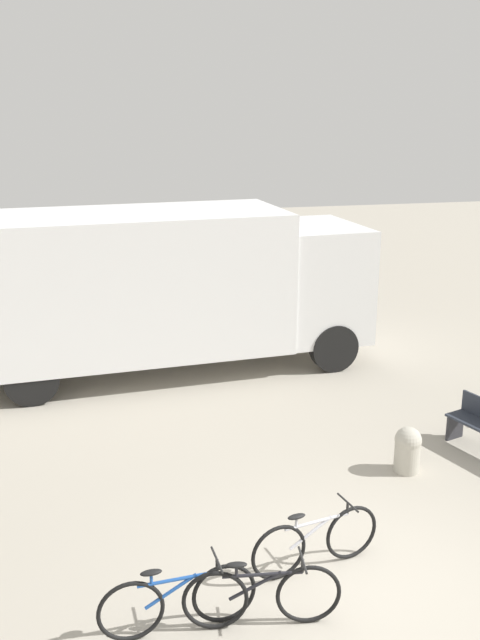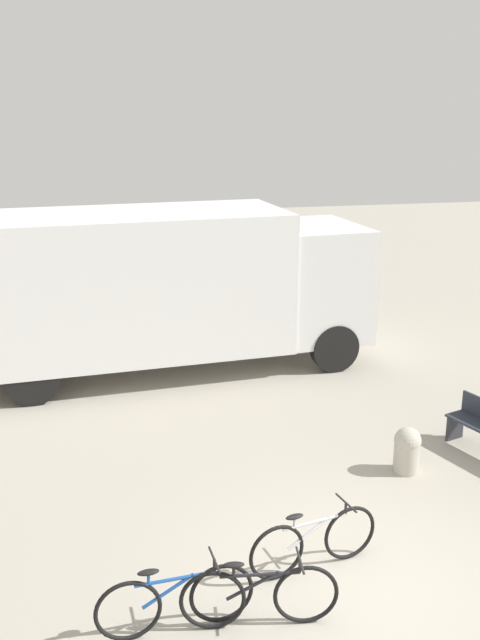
{
  "view_description": "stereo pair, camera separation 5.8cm",
  "coord_description": "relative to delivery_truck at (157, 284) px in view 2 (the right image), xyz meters",
  "views": [
    {
      "loc": [
        -2.87,
        -6.2,
        5.14
      ],
      "look_at": [
        -0.31,
        4.9,
        1.71
      ],
      "focal_mm": 40.0,
      "sensor_mm": 36.0,
      "label": 1
    },
    {
      "loc": [
        -2.81,
        -6.21,
        5.14
      ],
      "look_at": [
        -0.31,
        4.9,
        1.71
      ],
      "focal_mm": 40.0,
      "sensor_mm": 36.0,
      "label": 2
    }
  ],
  "objects": [
    {
      "name": "ground_plane",
      "position": [
        1.41,
        -7.44,
        -1.78
      ],
      "size": [
        60.0,
        60.0,
        0.0
      ],
      "primitive_type": "plane",
      "color": "#A8A091"
    },
    {
      "name": "bicycle_near",
      "position": [
        -0.71,
        -7.6,
        -1.42
      ],
      "size": [
        1.64,
        0.44,
        0.77
      ],
      "rotation": [
        0.0,
        0.0,
        0.06
      ],
      "color": "black",
      "rests_on": "ground"
    },
    {
      "name": "delivery_truck",
      "position": [
        0.0,
        0.0,
        0.0
      ],
      "size": [
        8.41,
        3.04,
        3.21
      ],
      "rotation": [
        0.0,
        0.0,
        0.07
      ],
      "color": "white",
      "rests_on": "ground"
    },
    {
      "name": "bicycle_far",
      "position": [
        0.97,
        -6.93,
        -1.42
      ],
      "size": [
        1.62,
        0.48,
        0.77
      ],
      "rotation": [
        0.0,
        0.0,
        0.2
      ],
      "color": "black",
      "rests_on": "ground"
    },
    {
      "name": "bollard_near_bench",
      "position": [
        3.02,
        -5.05,
        -1.42
      ],
      "size": [
        0.39,
        0.39,
        0.69
      ],
      "color": "#B2AD9E",
      "rests_on": "ground"
    },
    {
      "name": "bicycle_middle",
      "position": [
        0.13,
        -7.72,
        -1.42
      ],
      "size": [
        1.63,
        0.44,
        0.77
      ],
      "rotation": [
        0.0,
        0.0,
        -0.13
      ],
      "color": "black",
      "rests_on": "ground"
    }
  ]
}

